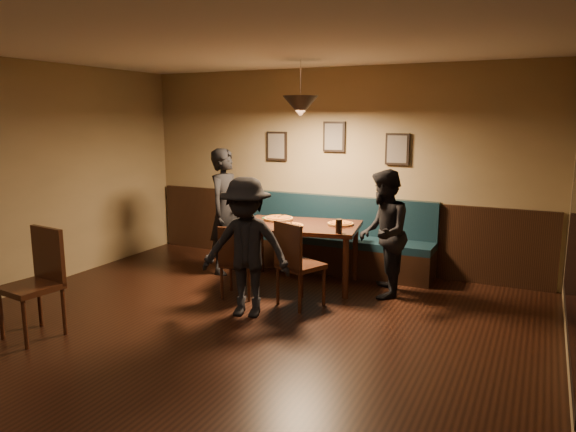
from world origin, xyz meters
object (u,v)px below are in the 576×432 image
(booth_bench, at_px, (326,235))
(dining_table, at_px, (300,254))
(diner_front, at_px, (246,248))
(soda_glass, at_px, (339,226))
(chair_near_right, at_px, (301,263))
(chair_near_left, at_px, (239,261))
(tabasco_bottle, at_px, (341,223))
(diner_right, at_px, (383,234))
(cafe_chair_far, at_px, (30,285))
(diner_left, at_px, (226,211))

(booth_bench, height_order, dining_table, booth_bench)
(diner_front, bearing_deg, soda_glass, 42.67)
(chair_near_right, bearing_deg, dining_table, 138.64)
(soda_glass, bearing_deg, chair_near_left, -157.15)
(chair_near_right, bearing_deg, soda_glass, 78.63)
(dining_table, height_order, tabasco_bottle, tabasco_bottle)
(dining_table, bearing_deg, diner_right, -8.99)
(chair_near_left, bearing_deg, cafe_chair_far, -134.58)
(dining_table, bearing_deg, chair_near_right, -75.03)
(booth_bench, height_order, diner_front, diner_front)
(chair_near_left, bearing_deg, diner_left, 117.16)
(booth_bench, relative_size, chair_near_right, 3.06)
(booth_bench, relative_size, tabasco_bottle, 24.41)
(booth_bench, xyz_separation_m, diner_front, (-0.11, -2.02, 0.25))
(diner_left, relative_size, diner_right, 1.12)
(booth_bench, distance_m, diner_right, 1.30)
(chair_near_left, distance_m, tabasco_bottle, 1.31)
(chair_near_right, xyz_separation_m, tabasco_bottle, (0.21, 0.70, 0.36))
(soda_glass, bearing_deg, chair_near_right, -124.67)
(diner_front, height_order, cafe_chair_far, diner_front)
(chair_near_right, distance_m, soda_glass, 0.64)
(dining_table, height_order, diner_front, diner_front)
(dining_table, xyz_separation_m, diner_left, (-1.13, 0.06, 0.46))
(booth_bench, relative_size, cafe_chair_far, 2.83)
(dining_table, relative_size, diner_left, 0.86)
(diner_left, xyz_separation_m, tabasco_bottle, (1.68, -0.06, -0.01))
(diner_right, distance_m, soda_glass, 0.55)
(diner_left, bearing_deg, chair_near_left, -137.74)
(dining_table, height_order, cafe_chair_far, cafe_chair_far)
(chair_near_right, bearing_deg, diner_right, 68.11)
(chair_near_right, bearing_deg, chair_near_left, -154.23)
(cafe_chair_far, bearing_deg, diner_left, -93.32)
(chair_near_left, xyz_separation_m, cafe_chair_far, (-1.18, -1.93, 0.09))
(diner_left, distance_m, soda_glass, 1.79)
(chair_near_left, height_order, diner_left, diner_left)
(cafe_chair_far, bearing_deg, dining_table, -114.39)
(booth_bench, xyz_separation_m, cafe_chair_far, (-1.68, -3.44, 0.03))
(chair_near_left, xyz_separation_m, diner_left, (-0.68, 0.80, 0.42))
(chair_near_right, height_order, diner_right, diner_right)
(diner_front, height_order, tabasco_bottle, diner_front)
(diner_left, xyz_separation_m, diner_front, (1.07, -1.30, -0.10))
(diner_left, height_order, diner_right, diner_left)
(chair_near_left, bearing_deg, diner_right, 13.55)
(soda_glass, distance_m, tabasco_bottle, 0.29)
(cafe_chair_far, bearing_deg, booth_bench, -108.93)
(dining_table, bearing_deg, diner_front, -103.33)
(booth_bench, height_order, diner_right, diner_right)
(diner_left, xyz_separation_m, soda_glass, (1.76, -0.34, 0.02))
(diner_right, bearing_deg, diner_left, -104.79)
(chair_near_right, height_order, diner_left, diner_left)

